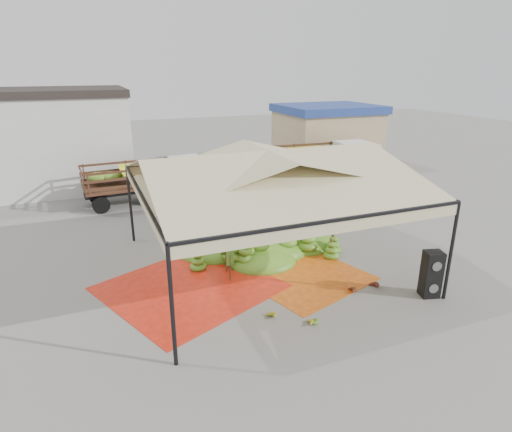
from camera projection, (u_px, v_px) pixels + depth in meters
name	position (u px, v px, depth m)	size (l,w,h in m)	color
ground	(267.00, 265.00, 14.79)	(90.00, 90.00, 0.00)	slate
canopy_tent	(268.00, 172.00, 13.70)	(8.10, 8.10, 4.00)	black
building_tan	(327.00, 135.00, 29.01)	(6.30, 5.30, 4.10)	tan
tarp_left	(190.00, 287.00, 13.33)	(4.70, 4.48, 0.01)	red
tarp_right	(301.00, 274.00, 14.15)	(3.61, 3.79, 0.01)	orange
banana_heap	(262.00, 231.00, 16.04)	(6.27, 5.15, 1.34)	#48861B
hand_yellow_a	(308.00, 321.00, 11.39)	(0.39, 0.32, 0.18)	gold
hand_yellow_b	(270.00, 315.00, 11.65)	(0.45, 0.37, 0.20)	gold
hand_red_a	(373.00, 285.00, 13.25)	(0.50, 0.41, 0.23)	#531812
hand_red_b	(350.00, 289.00, 13.00)	(0.46, 0.38, 0.21)	#5F3215
hand_green	(312.00, 320.00, 11.43)	(0.42, 0.34, 0.19)	#53831B
hanging_bunches	(322.00, 187.00, 14.56)	(3.24, 0.24, 0.20)	#387919
speaker_stack	(431.00, 274.00, 12.62)	(0.62, 0.57, 1.43)	black
banana_leaves	(228.00, 275.00, 14.13)	(0.96, 1.36, 3.70)	#227920
vendor	(212.00, 215.00, 17.27)	(0.61, 0.40, 1.66)	gray
truck_left	(151.00, 177.00, 21.49)	(6.10, 2.47, 2.05)	#512C1B
truck_right	(321.00, 161.00, 24.19)	(6.97, 2.70, 2.36)	#4F301A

